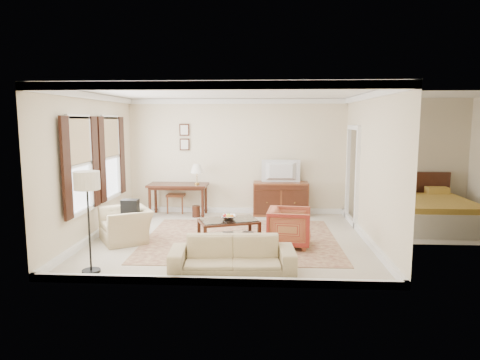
# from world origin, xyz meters

# --- Properties ---
(room_shell) EXTENTS (5.51, 5.01, 2.91)m
(room_shell) POSITION_xyz_m (0.00, 0.00, 2.47)
(room_shell) COLOR beige
(room_shell) RESTS_ON ground
(annex_bedroom) EXTENTS (3.00, 2.70, 2.90)m
(annex_bedroom) POSITION_xyz_m (4.49, 1.15, 0.34)
(annex_bedroom) COLOR beige
(annex_bedroom) RESTS_ON ground
(window_front) EXTENTS (0.12, 1.56, 1.80)m
(window_front) POSITION_xyz_m (-2.70, -0.70, 1.55)
(window_front) COLOR #CCB284
(window_front) RESTS_ON room_shell
(window_rear) EXTENTS (0.12, 1.56, 1.80)m
(window_rear) POSITION_xyz_m (-2.70, 0.90, 1.55)
(window_rear) COLOR #CCB284
(window_rear) RESTS_ON room_shell
(doorway) EXTENTS (0.10, 1.12, 2.25)m
(doorway) POSITION_xyz_m (2.71, 1.50, 1.08)
(doorway) COLOR white
(doorway) RESTS_ON room_shell
(rug) EXTENTS (3.83, 3.30, 0.01)m
(rug) POSITION_xyz_m (0.23, -0.06, 0.01)
(rug) COLOR maroon
(rug) RESTS_ON room_shell
(writing_desk) EXTENTS (1.46, 0.73, 0.80)m
(writing_desk) POSITION_xyz_m (-1.44, 2.04, 0.69)
(writing_desk) COLOR #3D1C11
(writing_desk) RESTS_ON room_shell
(desk_chair) EXTENTS (0.47, 0.47, 1.05)m
(desk_chair) POSITION_xyz_m (-1.57, 2.39, 0.53)
(desk_chair) COLOR brown
(desk_chair) RESTS_ON room_shell
(desk_lamp) EXTENTS (0.32, 0.32, 0.50)m
(desk_lamp) POSITION_xyz_m (-0.97, 2.04, 1.05)
(desk_lamp) COLOR silver
(desk_lamp) RESTS_ON writing_desk
(framed_prints) EXTENTS (0.25, 0.04, 0.68)m
(framed_prints) POSITION_xyz_m (-1.34, 2.47, 1.94)
(framed_prints) COLOR #3D1C11
(framed_prints) RESTS_ON room_shell
(sideboard) EXTENTS (1.36, 0.52, 0.84)m
(sideboard) POSITION_xyz_m (1.11, 2.21, 0.42)
(sideboard) COLOR brown
(sideboard) RESTS_ON room_shell
(tv) EXTENTS (0.91, 0.52, 0.12)m
(tv) POSITION_xyz_m (1.11, 2.19, 1.29)
(tv) COLOR black
(tv) RESTS_ON sideboard
(coffee_table) EXTENTS (1.27, 0.99, 0.47)m
(coffee_table) POSITION_xyz_m (0.02, -0.32, 0.36)
(coffee_table) COLOR #3D1C11
(coffee_table) RESTS_ON room_shell
(fruit_bowl) EXTENTS (0.42, 0.42, 0.10)m
(fruit_bowl) POSITION_xyz_m (0.01, -0.32, 0.52)
(fruit_bowl) COLOR silver
(fruit_bowl) RESTS_ON coffee_table
(book_a) EXTENTS (0.28, 0.08, 0.38)m
(book_a) POSITION_xyz_m (-0.10, -0.33, 0.18)
(book_a) COLOR brown
(book_a) RESTS_ON coffee_table
(book_b) EXTENTS (0.28, 0.07, 0.38)m
(book_b) POSITION_xyz_m (0.27, -0.22, 0.18)
(book_b) COLOR brown
(book_b) RESTS_ON coffee_table
(striped_armchair) EXTENTS (0.81, 0.85, 0.80)m
(striped_armchair) POSITION_xyz_m (1.18, -0.46, 0.40)
(striped_armchair) COLOR maroon
(striped_armchair) RESTS_ON room_shell
(club_armchair) EXTENTS (1.08, 1.19, 0.87)m
(club_armchair) POSITION_xyz_m (-2.01, -0.30, 0.44)
(club_armchair) COLOR #CBB789
(club_armchair) RESTS_ON room_shell
(backpack) EXTENTS (0.38, 0.39, 0.40)m
(backpack) POSITION_xyz_m (-1.92, -0.28, 0.68)
(backpack) COLOR black
(backpack) RESTS_ON club_armchair
(sofa) EXTENTS (1.96, 0.69, 0.75)m
(sofa) POSITION_xyz_m (0.21, -1.97, 0.38)
(sofa) COLOR #CBB789
(sofa) RESTS_ON room_shell
(floor_lamp) EXTENTS (0.39, 0.39, 1.59)m
(floor_lamp) POSITION_xyz_m (-2.00, -2.05, 1.34)
(floor_lamp) COLOR black
(floor_lamp) RESTS_ON room_shell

